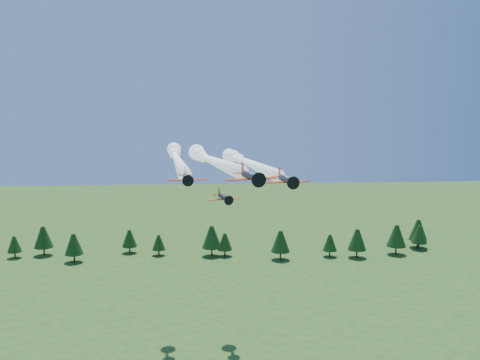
{
  "coord_description": "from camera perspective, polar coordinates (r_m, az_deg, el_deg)",
  "views": [
    {
      "loc": [
        -5.77,
        -91.63,
        58.73
      ],
      "look_at": [
        0.75,
        0.0,
        45.61
      ],
      "focal_mm": 40.0,
      "sensor_mm": 36.0,
      "label": 1
    }
  ],
  "objects": [
    {
      "name": "plane_slot",
      "position": [
        101.06,
        -1.75,
        -1.88
      ],
      "size": [
        6.45,
        7.13,
        2.26
      ],
      "rotation": [
        0.0,
        0.0,
        0.25
      ],
      "color": "black",
      "rests_on": "ground"
    },
    {
      "name": "treeline",
      "position": [
        209.34,
        1.32,
        -6.22
      ],
      "size": [
        166.9,
        20.46,
        11.88
      ],
      "color": "#382314",
      "rests_on": "ground"
    },
    {
      "name": "plane_right",
      "position": [
        124.28,
        0.72,
        1.94
      ],
      "size": [
        13.36,
        54.35,
        3.7
      ],
      "rotation": [
        0.0,
        0.0,
        0.15
      ],
      "color": "black",
      "rests_on": "ground"
    },
    {
      "name": "plane_left",
      "position": [
        122.48,
        -6.78,
        2.3
      ],
      "size": [
        10.47,
        58.69,
        3.7
      ],
      "rotation": [
        0.0,
        0.0,
        0.1
      ],
      "color": "black",
      "rests_on": "ground"
    },
    {
      "name": "plane_lead",
      "position": [
        110.08,
        -3.13,
        2.15
      ],
      "size": [
        15.37,
        46.82,
        3.7
      ],
      "rotation": [
        0.0,
        0.0,
        0.22
      ],
      "color": "black",
      "rests_on": "ground"
    }
  ]
}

